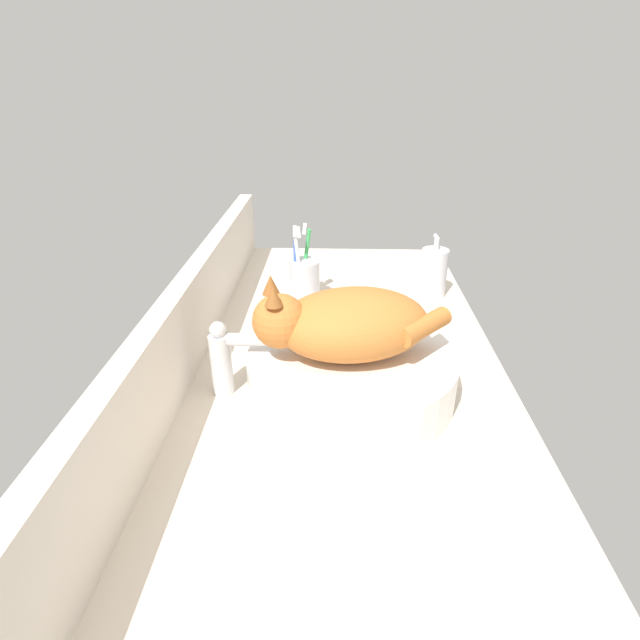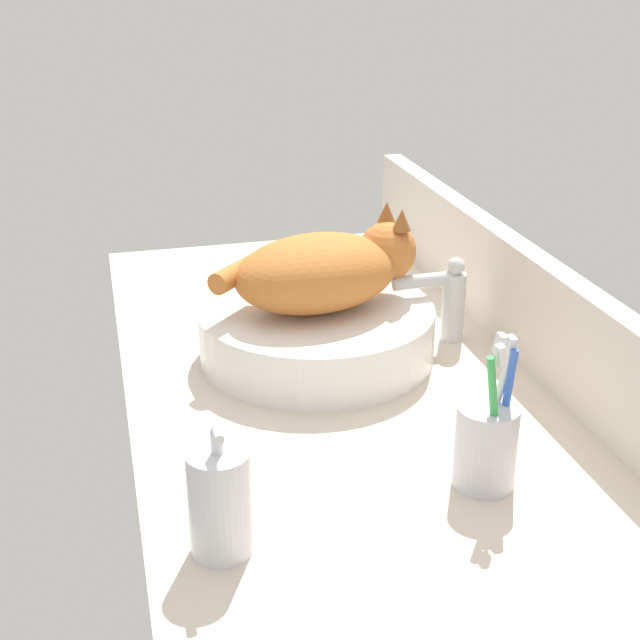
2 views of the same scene
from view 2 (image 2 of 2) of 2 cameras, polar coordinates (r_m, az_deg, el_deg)
ground_plane at (r=127.30cm, az=1.67°, el=-5.08°), size 133.09×60.99×4.00cm
backsplash_panel at (r=132.94cm, az=13.71°, el=0.46°), size 133.09×3.60×16.69cm
sink_basin at (r=133.63cm, az=-0.22°, el=-0.76°), size 35.25×35.25×7.92cm
cat at (r=130.57cm, az=0.29°, el=3.25°), size 21.79×32.16×14.00cm
faucet at (r=139.02cm, az=8.14°, el=1.48°), size 3.60×11.83×13.60cm
soap_dispenser at (r=92.67cm, az=-6.43°, el=-11.48°), size 6.51×6.51×15.07cm
toothbrush_cup at (r=104.31cm, az=10.63°, el=-7.73°), size 7.19×7.19×18.71cm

